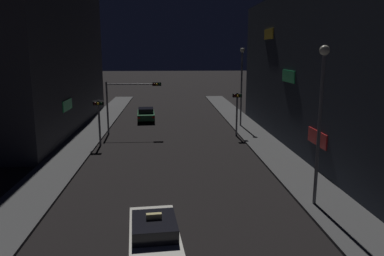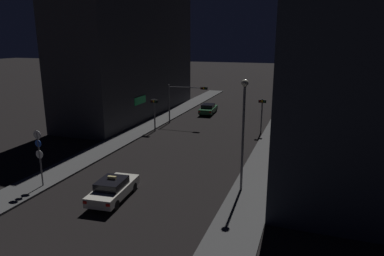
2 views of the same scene
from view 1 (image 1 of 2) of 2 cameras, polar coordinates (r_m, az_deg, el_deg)
sidewalk_left at (r=32.63m, az=-16.19°, el=-1.82°), size 2.82×61.80×0.14m
sidewalk_right at (r=32.80m, az=10.00°, el=-1.47°), size 2.82×61.80×0.14m
building_facade_left at (r=39.02m, az=-22.39°, el=12.00°), size 7.36×26.25×16.50m
building_facade_right at (r=31.34m, az=23.81°, el=8.15°), size 10.52×30.32×12.06m
taxi at (r=14.30m, az=-5.78°, el=-16.01°), size 2.18×4.59×1.62m
far_car at (r=40.92m, az=-7.05°, el=2.12°), size 2.08×4.56×1.42m
traffic_light_overhead at (r=34.00m, az=-9.53°, el=4.93°), size 4.95×0.42×4.79m
traffic_light_left_kerb at (r=30.21m, az=-14.04°, el=2.21°), size 0.80×0.42×3.68m
traffic_light_right_kerb at (r=33.06m, az=6.90°, el=3.47°), size 0.80×0.42×3.87m
street_lamp_near_block at (r=18.15m, az=19.08°, el=3.46°), size 0.46×0.46×7.50m
street_lamp_far_block at (r=37.15m, az=7.60°, el=7.70°), size 0.44×0.44×7.60m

